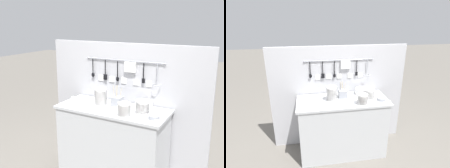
{
  "view_description": "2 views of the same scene",
  "coord_description": "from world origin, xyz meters",
  "views": [
    {
      "loc": [
        1.36,
        -2.51,
        1.88
      ],
      "look_at": [
        -0.02,
        0.02,
        1.16
      ],
      "focal_mm": 42.0,
      "sensor_mm": 36.0,
      "label": 1
    },
    {
      "loc": [
        -0.47,
        -2.36,
        2.02
      ],
      "look_at": [
        -0.06,
        0.03,
        1.12
      ],
      "focal_mm": 30.0,
      "sensor_mm": 36.0,
      "label": 2
    }
  ],
  "objects": [
    {
      "name": "ground_plane",
      "position": [
        0.0,
        0.0,
        0.0
      ],
      "size": [
        20.0,
        20.0,
        0.0
      ],
      "primitive_type": "plane",
      "color": "#666059"
    },
    {
      "name": "counter",
      "position": [
        0.0,
        0.0,
        0.44
      ],
      "size": [
        1.29,
        0.55,
        0.89
      ],
      "color": "#B7BABC",
      "rests_on": "ground"
    },
    {
      "name": "back_wall",
      "position": [
        0.0,
        0.31,
        0.81
      ],
      "size": [
        2.09,
        0.11,
        1.6
      ],
      "color": "#B2B2B7",
      "rests_on": "ground"
    },
    {
      "name": "bowl_stack_tall_left",
      "position": [
        -0.16,
        -0.01,
        0.99
      ],
      "size": [
        0.14,
        0.14,
        0.21
      ],
      "color": "white",
      "rests_on": "counter"
    },
    {
      "name": "bowl_stack_short_front",
      "position": [
        0.38,
        -0.03,
        0.96
      ],
      "size": [
        0.14,
        0.14,
        0.15
      ],
      "color": "white",
      "rests_on": "counter"
    },
    {
      "name": "bowl_stack_back_corner",
      "position": [
        0.24,
        -0.18,
        0.96
      ],
      "size": [
        0.14,
        0.14,
        0.15
      ],
      "color": "white",
      "rests_on": "counter"
    },
    {
      "name": "plate_stack",
      "position": [
        0.32,
        0.15,
        0.93
      ],
      "size": [
        0.2,
        0.2,
        0.09
      ],
      "color": "white",
      "rests_on": "counter"
    },
    {
      "name": "steel_mixing_bowl",
      "position": [
        0.53,
        -0.1,
        0.9
      ],
      "size": [
        0.12,
        0.12,
        0.04
      ],
      "color": "#93969E",
      "rests_on": "counter"
    },
    {
      "name": "cutlery_caddy",
      "position": [
        0.02,
        0.09,
        0.94
      ],
      "size": [
        0.11,
        0.11,
        0.26
      ],
      "color": "#93969E",
      "rests_on": "counter"
    },
    {
      "name": "cup_mid_row",
      "position": [
        -0.12,
        0.14,
        0.9
      ],
      "size": [
        0.04,
        0.04,
        0.04
      ],
      "color": "white",
      "rests_on": "counter"
    },
    {
      "name": "cup_front_right",
      "position": [
        -0.53,
        0.06,
        0.9
      ],
      "size": [
        0.04,
        0.04,
        0.04
      ],
      "color": "white",
      "rests_on": "counter"
    },
    {
      "name": "cup_beside_plates",
      "position": [
        -0.33,
        -0.23,
        0.9
      ],
      "size": [
        0.04,
        0.04,
        0.04
      ],
      "color": "white",
      "rests_on": "counter"
    },
    {
      "name": "cup_by_caddy",
      "position": [
        0.6,
        -0.21,
        0.9
      ],
      "size": [
        0.04,
        0.04,
        0.04
      ],
      "color": "white",
      "rests_on": "counter"
    },
    {
      "name": "cup_edge_near",
      "position": [
        -0.37,
        -0.07,
        0.9
      ],
      "size": [
        0.04,
        0.04,
        0.04
      ],
      "color": "white",
      "rests_on": "counter"
    },
    {
      "name": "cup_centre",
      "position": [
        -0.59,
        0.05,
        0.9
      ],
      "size": [
        0.04,
        0.04,
        0.04
      ],
      "color": "white",
      "rests_on": "counter"
    },
    {
      "name": "cup_front_left",
      "position": [
        0.42,
        -0.14,
        0.9
      ],
      "size": [
        0.04,
        0.04,
        0.04
      ],
      "color": "white",
      "rests_on": "counter"
    },
    {
      "name": "cup_back_right",
      "position": [
        0.08,
        -0.02,
        0.9
      ],
      "size": [
        0.04,
        0.04,
        0.04
      ],
      "color": "white",
      "rests_on": "counter"
    },
    {
      "name": "cup_back_left",
      "position": [
        -0.46,
        -0.06,
        0.9
      ],
      "size": [
        0.04,
        0.04,
        0.04
      ],
      "color": "white",
      "rests_on": "counter"
    }
  ]
}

